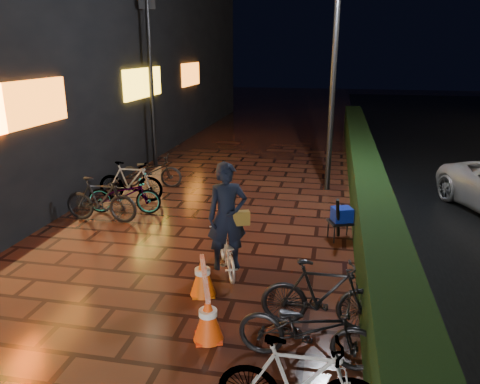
# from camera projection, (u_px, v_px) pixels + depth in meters

# --- Properties ---
(ground) EXTENTS (80.00, 80.00, 0.00)m
(ground) POSITION_uv_depth(u_px,v_px,m) (135.00, 334.00, 6.23)
(ground) COLOR #381911
(ground) RESTS_ON ground
(hedge) EXTENTS (0.70, 20.00, 1.00)m
(hedge) POSITION_uv_depth(u_px,v_px,m) (363.00, 166.00, 12.95)
(hedge) COLOR black
(hedge) RESTS_ON ground
(storefront_block) EXTENTS (12.09, 22.00, 9.00)m
(storefront_block) POSITION_uv_depth(u_px,v_px,m) (14.00, 24.00, 17.46)
(storefront_block) COLOR black
(storefront_block) RESTS_ON ground
(lamp_post_hedge) EXTENTS (0.50, 0.14, 5.26)m
(lamp_post_hedge) POSITION_uv_depth(u_px,v_px,m) (333.00, 79.00, 11.76)
(lamp_post_hedge) COLOR black
(lamp_post_hedge) RESTS_ON ground
(lamp_post_sf) EXTENTS (0.47, 0.26, 5.08)m
(lamp_post_sf) POSITION_uv_depth(u_px,v_px,m) (151.00, 77.00, 14.33)
(lamp_post_sf) COLOR black
(lamp_post_sf) RESTS_ON ground
(cyclist) EXTENTS (0.95, 1.42, 1.92)m
(cyclist) POSITION_uv_depth(u_px,v_px,m) (227.00, 233.00, 7.74)
(cyclist) COLOR silver
(cyclist) RESTS_ON ground
(traffic_barrier) EXTENTS (0.83, 1.55, 0.64)m
(traffic_barrier) POSITION_uv_depth(u_px,v_px,m) (205.00, 295.00, 6.60)
(traffic_barrier) COLOR #F3450C
(traffic_barrier) RESTS_ON ground
(cart_assembly) EXTENTS (0.62, 0.67, 0.95)m
(cart_assembly) POSITION_uv_depth(u_px,v_px,m) (341.00, 216.00, 9.17)
(cart_assembly) COLOR black
(cart_assembly) RESTS_ON ground
(parked_bikes_storefront) EXTENTS (1.97, 3.35, 0.99)m
(parked_bikes_storefront) POSITION_uv_depth(u_px,v_px,m) (129.00, 185.00, 11.29)
(parked_bikes_storefront) COLOR black
(parked_bikes_storefront) RESTS_ON ground
(parked_bikes_hedge) EXTENTS (1.85, 2.28, 0.99)m
(parked_bikes_hedge) POSITION_uv_depth(u_px,v_px,m) (311.00, 331.00, 5.48)
(parked_bikes_hedge) COLOR black
(parked_bikes_hedge) RESTS_ON ground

